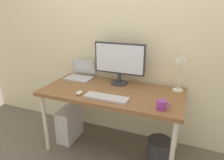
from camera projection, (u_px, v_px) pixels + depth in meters
The scene contains 11 objects.
ground_plane at pixel (112, 148), 2.45m from camera, with size 6.00×6.00×0.00m, color #665B51.
back_wall at pixel (125, 34), 2.37m from camera, with size 4.40×0.04×2.60m, color beige.
desk at pixel (112, 96), 2.21m from camera, with size 1.52×0.72×0.75m.
monitor at pixel (119, 61), 2.30m from camera, with size 0.59×0.20×0.48m.
laptop at pixel (81, 73), 2.57m from camera, with size 0.32×0.29×0.22m.
desk_lamp at pixel (181, 64), 2.06m from camera, with size 0.11×0.16×0.43m.
keyboard at pixel (106, 98), 1.99m from camera, with size 0.44×0.14×0.02m, color #B2B2B7.
mouse at pixel (79, 93), 2.09m from camera, with size 0.06×0.09×0.03m, color silver.
coffee_mug at pixel (162, 105), 1.78m from camera, with size 0.12×0.09×0.08m.
computer_tower at pixel (70, 123), 2.58m from camera, with size 0.18×0.36×0.42m, color silver.
wastebasket at pixel (159, 153), 2.15m from camera, with size 0.26×0.26×0.30m, color #333338.
Camera 1 is at (0.75, -1.88, 1.60)m, focal length 32.64 mm.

